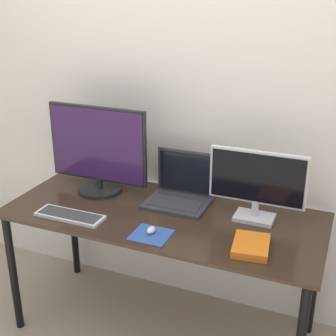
{
  "coord_description": "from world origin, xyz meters",
  "views": [
    {
      "loc": [
        0.86,
        -1.64,
        1.85
      ],
      "look_at": [
        0.01,
        0.4,
        0.98
      ],
      "focal_mm": 50.0,
      "sensor_mm": 36.0,
      "label": 1
    }
  ],
  "objects_px": {
    "monitor_left": "(98,151)",
    "keyboard": "(70,216)",
    "mouse": "(151,230)",
    "laptop": "(181,190)",
    "book": "(251,246)",
    "monitor_right": "(257,183)"
  },
  "relations": [
    {
      "from": "monitor_right",
      "to": "book",
      "type": "relative_size",
      "value": 2.12
    },
    {
      "from": "monitor_left",
      "to": "book",
      "type": "bearing_deg",
      "value": -17.23
    },
    {
      "from": "laptop",
      "to": "keyboard",
      "type": "bearing_deg",
      "value": -138.88
    },
    {
      "from": "mouse",
      "to": "book",
      "type": "relative_size",
      "value": 0.26
    },
    {
      "from": "monitor_left",
      "to": "mouse",
      "type": "height_order",
      "value": "monitor_left"
    },
    {
      "from": "monitor_left",
      "to": "mouse",
      "type": "distance_m",
      "value": 0.63
    },
    {
      "from": "monitor_right",
      "to": "laptop",
      "type": "bearing_deg",
      "value": 173.06
    },
    {
      "from": "laptop",
      "to": "mouse",
      "type": "height_order",
      "value": "laptop"
    },
    {
      "from": "mouse",
      "to": "monitor_right",
      "type": "bearing_deg",
      "value": 38.89
    },
    {
      "from": "laptop",
      "to": "mouse",
      "type": "xyz_separation_m",
      "value": [
        0.0,
        -0.39,
        -0.05
      ]
    },
    {
      "from": "monitor_right",
      "to": "laptop",
      "type": "distance_m",
      "value": 0.44
    },
    {
      "from": "monitor_right",
      "to": "keyboard",
      "type": "height_order",
      "value": "monitor_right"
    },
    {
      "from": "mouse",
      "to": "monitor_left",
      "type": "bearing_deg",
      "value": 144.61
    },
    {
      "from": "monitor_left",
      "to": "monitor_right",
      "type": "bearing_deg",
      "value": 0.01
    },
    {
      "from": "laptop",
      "to": "book",
      "type": "height_order",
      "value": "laptop"
    },
    {
      "from": "monitor_left",
      "to": "keyboard",
      "type": "bearing_deg",
      "value": -85.96
    },
    {
      "from": "monitor_right",
      "to": "keyboard",
      "type": "xyz_separation_m",
      "value": [
        -0.87,
        -0.34,
        -0.19
      ]
    },
    {
      "from": "laptop",
      "to": "keyboard",
      "type": "distance_m",
      "value": 0.6
    },
    {
      "from": "keyboard",
      "to": "monitor_right",
      "type": "bearing_deg",
      "value": 21.46
    },
    {
      "from": "monitor_left",
      "to": "monitor_right",
      "type": "height_order",
      "value": "monitor_left"
    },
    {
      "from": "monitor_left",
      "to": "book",
      "type": "distance_m",
      "value": 1.02
    },
    {
      "from": "monitor_left",
      "to": "laptop",
      "type": "bearing_deg",
      "value": 6.15
    }
  ]
}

